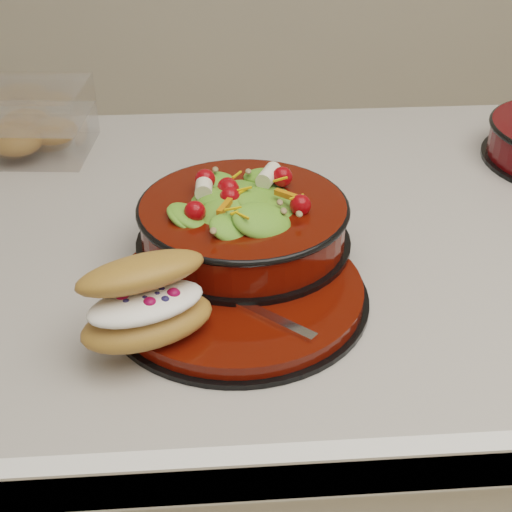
{
  "coord_description": "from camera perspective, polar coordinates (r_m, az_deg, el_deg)",
  "views": [
    {
      "loc": [
        -0.16,
        -0.74,
        1.33
      ],
      "look_at": [
        -0.12,
        -0.13,
        0.94
      ],
      "focal_mm": 50.0,
      "sensor_mm": 36.0,
      "label": 1
    }
  ],
  "objects": [
    {
      "name": "island_counter",
      "position": [
        1.16,
        5.56,
        -16.64
      ],
      "size": [
        1.24,
        0.74,
        0.9
      ],
      "color": "white",
      "rests_on": "ground"
    },
    {
      "name": "pastry_box",
      "position": [
        1.09,
        -18.42,
        10.11
      ],
      "size": [
        0.21,
        0.16,
        0.09
      ],
      "rotation": [
        0.0,
        0.0,
        -0.09
      ],
      "color": "white",
      "rests_on": "island_counter"
    },
    {
      "name": "fork",
      "position": [
        0.69,
        -0.94,
        -3.93
      ],
      "size": [
        0.12,
        0.11,
        0.0
      ],
      "rotation": [
        0.0,
        0.0,
        0.84
      ],
      "color": "silver",
      "rests_on": "dinner_plate"
    },
    {
      "name": "croissant",
      "position": [
        0.65,
        -8.76,
        -3.6
      ],
      "size": [
        0.14,
        0.12,
        0.07
      ],
      "rotation": [
        0.0,
        0.0,
        0.39
      ],
      "color": "#BA7938",
      "rests_on": "dinner_plate"
    },
    {
      "name": "salad_bowl",
      "position": [
        0.77,
        -1.03,
        3.34
      ],
      "size": [
        0.24,
        0.24,
        0.1
      ],
      "rotation": [
        0.0,
        0.0,
        0.27
      ],
      "color": "black",
      "rests_on": "dinner_plate"
    },
    {
      "name": "dinner_plate",
      "position": [
        0.73,
        -1.39,
        -2.91
      ],
      "size": [
        0.27,
        0.27,
        0.02
      ],
      "rotation": [
        0.0,
        0.0,
        -0.03
      ],
      "color": "black",
      "rests_on": "island_counter"
    }
  ]
}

